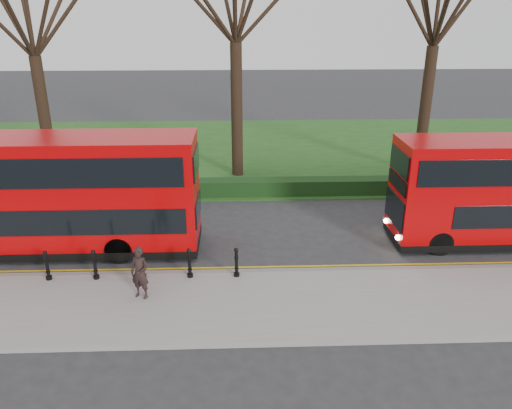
{
  "coord_description": "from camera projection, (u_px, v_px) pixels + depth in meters",
  "views": [
    {
      "loc": [
        2.05,
        -16.12,
        8.57
      ],
      "look_at": [
        2.66,
        0.5,
        2.0
      ],
      "focal_mm": 35.0,
      "sensor_mm": 36.0,
      "label": 1
    }
  ],
  "objects": [
    {
      "name": "ground",
      "position": [
        183.0,
        262.0,
        18.06
      ],
      "size": [
        120.0,
        120.0,
        0.0
      ],
      "primitive_type": "plane",
      "color": "#28282B",
      "rests_on": "ground"
    },
    {
      "name": "kerb",
      "position": [
        180.0,
        274.0,
        17.1
      ],
      "size": [
        60.0,
        0.25,
        0.16
      ],
      "primitive_type": "cube",
      "color": "slate",
      "rests_on": "ground"
    },
    {
      "name": "bus_lead",
      "position": [
        46.0,
        196.0,
        18.15
      ],
      "size": [
        10.99,
        2.52,
        4.37
      ],
      "color": "#AE0205",
      "rests_on": "ground"
    },
    {
      "name": "yellow_line_outer",
      "position": [
        181.0,
        271.0,
        17.41
      ],
      "size": [
        60.0,
        0.1,
        0.01
      ],
      "primitive_type": "cube",
      "color": "yellow",
      "rests_on": "ground"
    },
    {
      "name": "tree_left",
      "position": [
        28.0,
        12.0,
        24.0
      ],
      "size": [
        7.39,
        7.39,
        11.55
      ],
      "color": "black",
      "rests_on": "ground"
    },
    {
      "name": "hedge",
      "position": [
        197.0,
        188.0,
        24.23
      ],
      "size": [
        60.0,
        0.9,
        0.8
      ],
      "primitive_type": "cube",
      "color": "black",
      "rests_on": "ground"
    },
    {
      "name": "pavement",
      "position": [
        173.0,
        306.0,
        15.25
      ],
      "size": [
        60.0,
        4.0,
        0.15
      ],
      "primitive_type": "cube",
      "color": "gray",
      "rests_on": "ground"
    },
    {
      "name": "bollard_row",
      "position": [
        142.0,
        264.0,
        16.53
      ],
      "size": [
        6.39,
        0.15,
        1.0
      ],
      "color": "black",
      "rests_on": "pavement"
    },
    {
      "name": "pedestrian",
      "position": [
        140.0,
        273.0,
        15.3
      ],
      "size": [
        0.72,
        0.61,
        1.69
      ],
      "primitive_type": "imported",
      "rotation": [
        0.0,
        0.0,
        -0.39
      ],
      "color": "black",
      "rests_on": "pavement"
    },
    {
      "name": "yellow_line_inner",
      "position": [
        182.0,
        268.0,
        17.59
      ],
      "size": [
        60.0,
        0.1,
        0.01
      ],
      "primitive_type": "cube",
      "color": "yellow",
      "rests_on": "ground"
    },
    {
      "name": "grass_verge",
      "position": [
        206.0,
        151.0,
        31.99
      ],
      "size": [
        60.0,
        18.0,
        0.06
      ],
      "primitive_type": "cube",
      "color": "#1B4818",
      "rests_on": "ground"
    }
  ]
}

